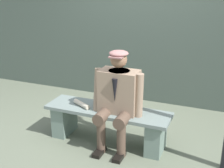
# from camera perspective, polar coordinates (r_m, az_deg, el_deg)

# --- Properties ---
(ground_plane) EXTENTS (30.00, 30.00, 0.00)m
(ground_plane) POSITION_cam_1_polar(r_m,az_deg,el_deg) (4.17, -0.81, -10.55)
(ground_plane) COLOR #636B57
(bench) EXTENTS (1.63, 0.45, 0.47)m
(bench) POSITION_cam_1_polar(r_m,az_deg,el_deg) (4.03, -0.83, -6.96)
(bench) COLOR slate
(bench) RESTS_ON ground
(seated_man) EXTENTS (0.65, 0.58, 1.25)m
(seated_man) POSITION_cam_1_polar(r_m,az_deg,el_deg) (3.77, 1.02, -2.32)
(seated_man) COLOR gray
(seated_man) RESTS_ON ground
(rolled_magazine) EXTENTS (0.28, 0.19, 0.06)m
(rolled_magazine) POSITION_cam_1_polar(r_m,az_deg,el_deg) (4.05, -5.66, -3.73)
(rolled_magazine) COLOR beige
(rolled_magazine) RESTS_ON bench
(stadium_wall) EXTENTS (12.00, 0.24, 2.31)m
(stadium_wall) POSITION_cam_1_polar(r_m,az_deg,el_deg) (5.28, 6.39, 9.19)
(stadium_wall) COLOR #48564C
(stadium_wall) RESTS_ON ground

